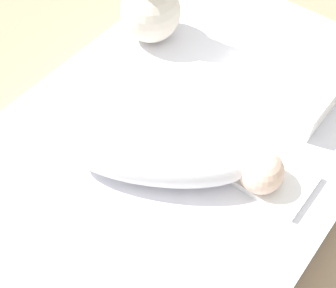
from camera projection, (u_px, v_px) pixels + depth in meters
name	position (u px, v px, depth m)	size (l,w,h in m)	color
ground_plane	(177.00, 168.00, 1.49)	(12.00, 12.00, 0.00)	#9E8466
bed_mattress	(177.00, 153.00, 1.42)	(1.52, 0.97, 0.16)	white
burp_cloth	(274.00, 178.00, 1.26)	(0.17, 0.20, 0.02)	white
swaddled_baby	(173.00, 161.00, 1.23)	(0.39, 0.54, 0.14)	white
pillow	(291.00, 74.00, 1.45)	(0.34, 0.31, 0.09)	white
bunny_plush	(150.00, 5.00, 1.52)	(0.20, 0.20, 0.35)	beige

